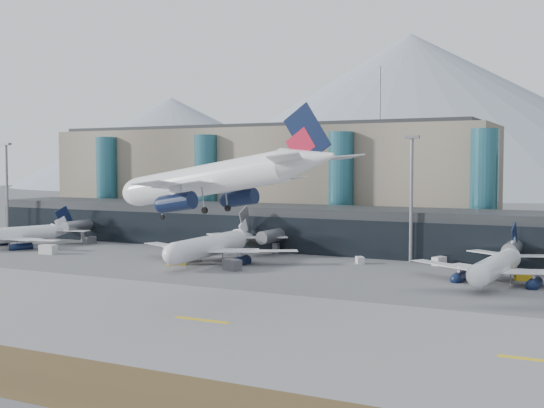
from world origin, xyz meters
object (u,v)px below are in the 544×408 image
(jet_parked_right, at_px, (500,258))
(veh_h, at_px, (177,260))
(jet_parked_left, at_px, (22,230))
(jet_parked_mid, at_px, (218,238))
(veh_e, at_px, (524,275))
(veh_g, at_px, (360,260))
(veh_a, at_px, (48,249))
(veh_f, at_px, (89,240))
(veh_b, at_px, (207,252))
(veh_c, at_px, (232,265))
(lightmast_mid, at_px, (411,191))
(hero_jet, at_px, (227,169))
(veh_d, at_px, (439,261))
(lightmast_left, at_px, (7,184))

(jet_parked_right, relative_size, veh_h, 9.03)
(jet_parked_left, relative_size, jet_parked_mid, 0.87)
(veh_e, bearing_deg, veh_g, 148.50)
(jet_parked_left, distance_m, veh_h, 51.63)
(jet_parked_mid, relative_size, veh_a, 10.28)
(jet_parked_right, distance_m, veh_h, 60.67)
(veh_f, bearing_deg, veh_b, -95.81)
(jet_parked_right, xyz_separation_m, veh_c, (-46.70, -9.85, -2.94))
(lightmast_mid, distance_m, jet_parked_left, 93.14)
(veh_c, bearing_deg, veh_f, -177.83)
(veh_a, xyz_separation_m, veh_b, (32.49, 14.01, -0.28))
(hero_jet, xyz_separation_m, veh_d, (17.93, 51.74, -18.31))
(veh_c, bearing_deg, hero_jet, -37.56)
(veh_b, xyz_separation_m, veh_h, (2.22, -14.66, 0.25))
(hero_jet, height_order, jet_parked_left, hero_jet)
(veh_e, bearing_deg, veh_d, 126.32)
(jet_parked_mid, xyz_separation_m, veh_c, (9.15, -10.05, -3.53))
(veh_a, relative_size, veh_c, 0.99)
(veh_a, height_order, veh_h, veh_a)
(jet_parked_mid, distance_m, veh_b, 9.46)
(lightmast_mid, bearing_deg, jet_parked_right, -38.65)
(veh_a, bearing_deg, veh_e, 0.69)
(lightmast_mid, relative_size, veh_f, 7.93)
(jet_parked_right, bearing_deg, veh_b, 88.89)
(jet_parked_left, xyz_separation_m, jet_parked_mid, (54.98, 0.26, 0.59))
(veh_e, bearing_deg, veh_h, 169.59)
(lightmast_left, xyz_separation_m, veh_c, (82.92, -22.53, -13.39))
(veh_a, relative_size, veh_g, 1.53)
(hero_jet, relative_size, veh_e, 12.78)
(hero_jet, xyz_separation_m, jet_parked_left, (-79.51, 38.00, -15.18))
(veh_b, bearing_deg, veh_e, -102.58)
(jet_parked_mid, height_order, veh_d, jet_parked_mid)
(jet_parked_right, relative_size, veh_e, 10.85)
(lightmast_left, bearing_deg, jet_parked_right, -5.59)
(veh_b, bearing_deg, lightmast_left, 74.84)
(veh_a, bearing_deg, jet_parked_right, -0.63)
(veh_f, bearing_deg, veh_h, -114.39)
(jet_parked_right, relative_size, veh_g, 13.59)
(jet_parked_mid, distance_m, veh_e, 59.52)
(lightmast_left, relative_size, veh_g, 10.73)
(lightmast_mid, bearing_deg, veh_a, -162.53)
(jet_parked_mid, distance_m, jet_parked_right, 55.85)
(veh_c, relative_size, veh_f, 1.14)
(veh_d, relative_size, veh_h, 0.82)
(veh_d, bearing_deg, hero_jet, -177.27)
(lightmast_left, xyz_separation_m, veh_f, (29.69, -1.39, -13.52))
(veh_a, relative_size, veh_h, 1.01)
(veh_e, bearing_deg, veh_c, 173.52)
(hero_jet, relative_size, jet_parked_mid, 1.02)
(veh_b, bearing_deg, lightmast_mid, -86.83)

